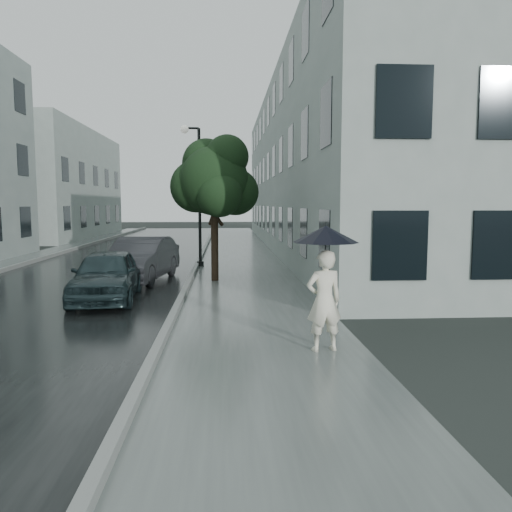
{
  "coord_description": "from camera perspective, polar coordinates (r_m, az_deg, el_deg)",
  "views": [
    {
      "loc": [
        -0.41,
        -8.95,
        2.49
      ],
      "look_at": [
        0.27,
        2.38,
        1.3
      ],
      "focal_mm": 35.0,
      "sensor_mm": 36.0,
      "label": 1
    }
  ],
  "objects": [
    {
      "name": "ground",
      "position": [
        9.3,
        -0.78,
        -9.54
      ],
      "size": [
        120.0,
        120.0,
        0.0
      ],
      "primitive_type": "plane",
      "color": "black",
      "rests_on": "ground"
    },
    {
      "name": "sidewalk",
      "position": [
        21.11,
        -1.62,
        -0.77
      ],
      "size": [
        3.5,
        60.0,
        0.01
      ],
      "primitive_type": "cube",
      "color": "slate",
      "rests_on": "ground"
    },
    {
      "name": "kerb_near",
      "position": [
        21.12,
        -6.57,
        -0.61
      ],
      "size": [
        0.15,
        60.0,
        0.15
      ],
      "primitive_type": "cube",
      "color": "slate",
      "rests_on": "ground"
    },
    {
      "name": "asphalt_road",
      "position": [
        21.61,
        -15.88,
        -0.85
      ],
      "size": [
        6.85,
        60.0,
        0.0
      ],
      "primitive_type": "cube",
      "color": "black",
      "rests_on": "ground"
    },
    {
      "name": "kerb_far",
      "position": [
        22.62,
        -24.57,
        -0.68
      ],
      "size": [
        0.15,
        60.0,
        0.15
      ],
      "primitive_type": "cube",
      "color": "slate",
      "rests_on": "ground"
    },
    {
      "name": "sidewalk_far",
      "position": [
        22.97,
        -26.72,
        -0.86
      ],
      "size": [
        1.7,
        60.0,
        0.01
      ],
      "primitive_type": "cube",
      "color": "#4C5451",
      "rests_on": "ground"
    },
    {
      "name": "building_near",
      "position": [
        29.12,
        8.35,
        9.89
      ],
      "size": [
        7.02,
        36.0,
        9.0
      ],
      "color": "gray",
      "rests_on": "ground"
    },
    {
      "name": "building_far_b",
      "position": [
        41.21,
        -22.56,
        7.64
      ],
      "size": [
        7.02,
        18.0,
        8.0
      ],
      "color": "gray",
      "rests_on": "ground"
    },
    {
      "name": "pedestrian",
      "position": [
        8.51,
        7.79,
        -5.08
      ],
      "size": [
        0.69,
        0.52,
        1.72
      ],
      "primitive_type": "imported",
      "rotation": [
        0.0,
        0.0,
        3.33
      ],
      "color": "silver",
      "rests_on": "sidewalk"
    },
    {
      "name": "umbrella",
      "position": [
        8.37,
        7.97,
        2.5
      ],
      "size": [
        1.15,
        1.15,
        1.24
      ],
      "rotation": [
        0.0,
        0.0,
        0.04
      ],
      "color": "black",
      "rests_on": "ground"
    },
    {
      "name": "street_tree",
      "position": [
        16.24,
        -4.8,
        8.63
      ],
      "size": [
        2.89,
        2.63,
        4.66
      ],
      "color": "#332619",
      "rests_on": "ground"
    },
    {
      "name": "lamp_post",
      "position": [
        19.95,
        -6.9,
        7.84
      ],
      "size": [
        0.85,
        0.34,
        5.53
      ],
      "rotation": [
        0.0,
        0.0,
        0.07
      ],
      "color": "black",
      "rests_on": "ground"
    },
    {
      "name": "car_near",
      "position": [
        13.44,
        -16.69,
        -2.07
      ],
      "size": [
        1.84,
        3.97,
        1.32
      ],
      "primitive_type": "imported",
      "rotation": [
        0.0,
        0.0,
        0.07
      ],
      "color": "#19272A",
      "rests_on": "ground"
    },
    {
      "name": "car_far",
      "position": [
        16.5,
        -13.0,
        -0.35
      ],
      "size": [
        2.09,
        4.46,
        1.42
      ],
      "primitive_type": "imported",
      "rotation": [
        0.0,
        0.0,
        -0.14
      ],
      "color": "#242529",
      "rests_on": "ground"
    }
  ]
}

